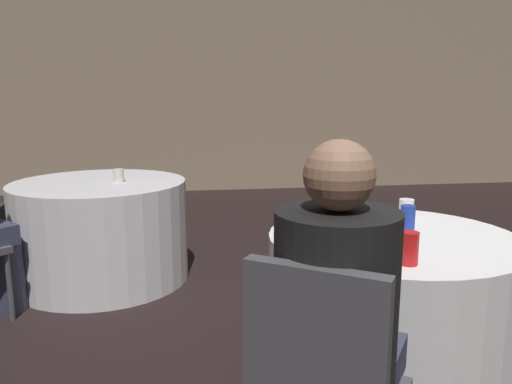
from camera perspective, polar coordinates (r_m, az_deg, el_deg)
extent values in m
cube|color=gray|center=(7.17, 0.97, 11.50)|extent=(16.00, 0.06, 2.80)
cylinder|color=white|center=(2.41, 15.01, -13.19)|extent=(1.10, 1.10, 0.73)
cylinder|color=silver|center=(3.81, -17.22, -4.26)|extent=(1.23, 1.23, 0.73)
cube|color=#47474C|center=(1.34, 6.60, -17.68)|extent=(0.34, 0.25, 0.46)
cylinder|color=#4C4C51|center=(2.98, 25.07, -12.23)|extent=(0.03, 0.03, 0.42)
cylinder|color=#4C4C51|center=(3.36, -26.33, -9.70)|extent=(0.03, 0.03, 0.42)
cylinder|color=#4C4C51|center=(4.20, -27.16, -5.77)|extent=(0.03, 0.03, 0.42)
cylinder|color=#33384C|center=(3.52, -26.82, -8.48)|extent=(0.24, 0.24, 0.46)
cylinder|color=black|center=(2.83, 26.60, -13.20)|extent=(0.24, 0.24, 0.46)
cube|color=#33384C|center=(1.67, 9.95, -18.58)|extent=(0.46, 0.45, 0.12)
cylinder|color=black|center=(1.48, 9.03, -12.79)|extent=(0.35, 0.35, 0.56)
sphere|color=#997056|center=(1.37, 9.50, 1.88)|extent=(0.20, 0.20, 0.20)
cylinder|color=white|center=(2.12, 14.97, -5.91)|extent=(0.21, 0.21, 0.01)
cylinder|color=#BC6628|center=(2.12, 14.98, -5.68)|extent=(0.17, 0.17, 0.01)
cylinder|color=#1E38A5|center=(2.34, 16.94, -2.96)|extent=(0.07, 0.07, 0.12)
cylinder|color=red|center=(1.90, 17.12, -6.18)|extent=(0.07, 0.07, 0.12)
cylinder|color=white|center=(2.62, 16.80, -1.81)|extent=(0.07, 0.07, 0.09)
cylinder|color=silver|center=(3.68, -15.42, 1.83)|extent=(0.07, 0.07, 0.09)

